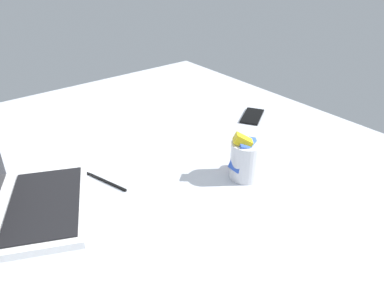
% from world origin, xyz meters
% --- Properties ---
extents(bed_mattress, '(1.80, 1.40, 0.18)m').
position_xyz_m(bed_mattress, '(0.00, 0.00, 0.09)').
color(bed_mattress, '#B7BCC6').
rests_on(bed_mattress, ground).
extents(laptop, '(0.40, 0.35, 0.23)m').
position_xyz_m(laptop, '(0.10, 0.42, 0.22)').
color(laptop, silver).
rests_on(laptop, bed_mattress).
extents(snack_cup, '(0.10, 0.10, 0.14)m').
position_xyz_m(snack_cup, '(-0.13, -0.12, 0.24)').
color(snack_cup, silver).
rests_on(snack_cup, bed_mattress).
extents(cell_phone, '(0.13, 0.15, 0.01)m').
position_xyz_m(cell_phone, '(0.14, -0.44, 0.18)').
color(cell_phone, black).
rests_on(cell_phone, bed_mattress).
extents(charger_cable, '(0.16, 0.06, 0.01)m').
position_xyz_m(charger_cable, '(0.10, 0.21, 0.18)').
color(charger_cable, black).
rests_on(charger_cable, bed_mattress).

